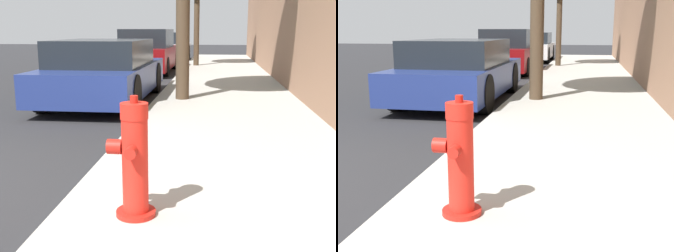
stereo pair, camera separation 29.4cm
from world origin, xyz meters
The scene contains 5 objects.
sidewalk_slab centered at (3.28, 0.00, 0.07)m, with size 2.72×40.00×0.15m.
fire_hydrant centered at (2.53, -0.21, 0.54)m, with size 0.33×0.35×0.85m.
parked_car_near centered at (0.85, 5.36, 0.62)m, with size 1.82×4.29×1.24m.
parked_car_mid centered at (0.74, 11.51, 0.69)m, with size 1.70×4.38×1.46m.
parked_car_far centered at (0.84, 16.88, 0.65)m, with size 1.82×4.00×1.32m.
Camera 2 is at (3.36, -2.88, 1.42)m, focal length 45.00 mm.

